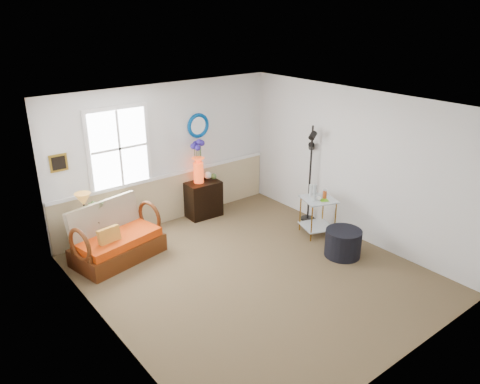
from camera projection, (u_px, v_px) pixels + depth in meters
floor at (253, 274)px, 7.18m from camera, size 4.50×5.00×0.01m
ceiling at (255, 106)px, 6.21m from camera, size 4.50×5.00×0.01m
walls at (254, 196)px, 6.70m from camera, size 4.51×5.01×2.60m
wainscot at (169, 199)px, 8.82m from camera, size 4.46×0.02×0.90m
chair_rail at (168, 175)px, 8.64m from camera, size 4.46×0.04×0.06m
window at (119, 148)px, 7.87m from camera, size 1.14×0.06×1.44m
picture at (58, 163)px, 7.31m from camera, size 0.28×0.03×0.28m
mirror at (198, 126)px, 8.74m from camera, size 0.47×0.07×0.47m
loveseat at (117, 233)px, 7.47m from camera, size 1.53×1.06×0.91m
throw_pillow at (110, 239)px, 7.25m from camera, size 0.36×0.14×0.36m
lamp_stand at (89, 237)px, 7.66m from camera, size 0.43×0.43×0.62m
table_lamp at (84, 207)px, 7.44m from camera, size 0.31×0.31×0.47m
potted_plant at (95, 211)px, 7.52m from camera, size 0.42×0.44×0.28m
cabinet at (203, 199)px, 9.06m from camera, size 0.67×0.45×0.70m
flower_vase at (198, 162)px, 8.77m from camera, size 0.30×0.30×0.82m
side_table at (317, 216)px, 8.33m from camera, size 0.69×0.69×0.69m
tabletop_items at (319, 192)px, 8.20m from camera, size 0.49×0.49×0.22m
floor_lamp at (310, 174)px, 8.68m from camera, size 0.33×0.33×1.85m
ottoman at (343, 243)px, 7.64m from camera, size 0.69×0.69×0.45m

